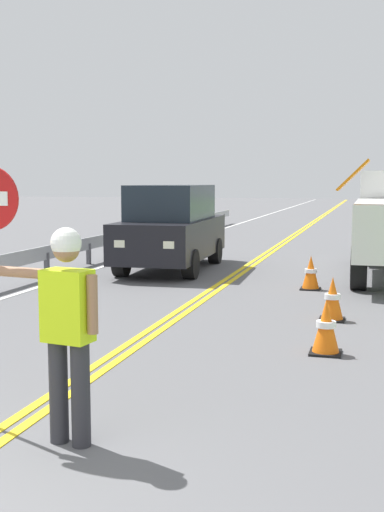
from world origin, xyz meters
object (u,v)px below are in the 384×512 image
(oncoming_suv_nearest, at_px, (172,227))
(flagger_worker, at_px, (67,322))
(traffic_cone_lead, at_px, (326,328))
(traffic_cone_mid, at_px, (332,299))
(traffic_cone_tail, at_px, (311,273))

(oncoming_suv_nearest, bearing_deg, flagger_worker, -77.05)
(traffic_cone_lead, relative_size, traffic_cone_mid, 1.00)
(flagger_worker, distance_m, traffic_cone_mid, 5.85)
(oncoming_suv_nearest, height_order, traffic_cone_mid, oncoming_suv_nearest)
(oncoming_suv_nearest, relative_size, traffic_cone_tail, 6.68)
(traffic_cone_tail, bearing_deg, traffic_cone_lead, -82.45)
(oncoming_suv_nearest, bearing_deg, traffic_cone_lead, -58.52)
(oncoming_suv_nearest, xyz_separation_m, traffic_cone_lead, (4.27, -6.98, -0.72))
(flagger_worker, distance_m, oncoming_suv_nearest, 10.72)
(oncoming_suv_nearest, height_order, traffic_cone_lead, oncoming_suv_nearest)
(flagger_worker, bearing_deg, traffic_cone_lead, 61.64)
(traffic_cone_mid, distance_m, traffic_cone_tail, 2.93)
(traffic_cone_mid, xyz_separation_m, traffic_cone_tail, (-0.61, 2.86, 0.00))
(oncoming_suv_nearest, distance_m, traffic_cone_lead, 8.22)
(flagger_worker, xyz_separation_m, traffic_cone_mid, (1.83, 5.51, -0.71))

